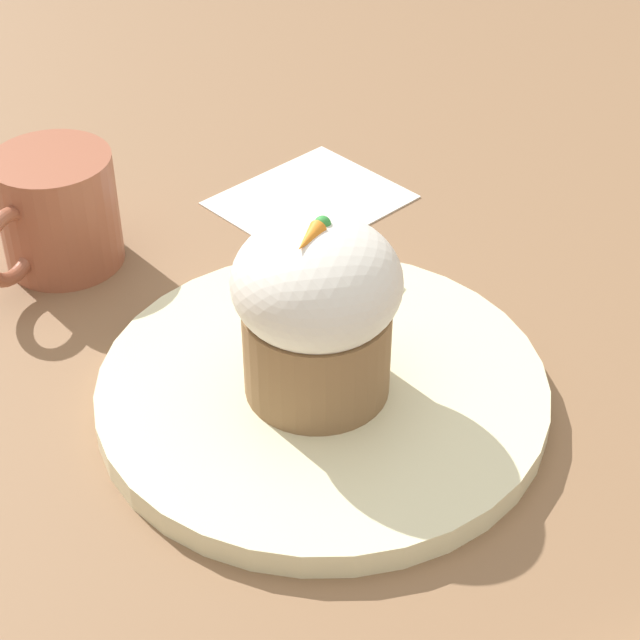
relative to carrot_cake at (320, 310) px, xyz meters
The scene contains 6 objects.
ground_plane 0.07m from the carrot_cake, 163.86° to the right, with size 4.00×4.00×0.00m, color #846042.
dessert_plate 0.06m from the carrot_cake, 163.86° to the right, with size 0.25×0.25×0.02m.
carrot_cake is the anchor object (origin of this frame).
spoon 0.05m from the carrot_cake, 164.71° to the left, with size 0.14×0.04×0.01m.
coffee_cup 0.22m from the carrot_cake, 103.49° to the right, with size 0.11×0.08×0.08m.
paper_napkin 0.23m from the carrot_cake, 151.11° to the right, with size 0.15×0.14×0.00m.
Camera 1 is at (0.40, 0.20, 0.40)m, focal length 60.00 mm.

